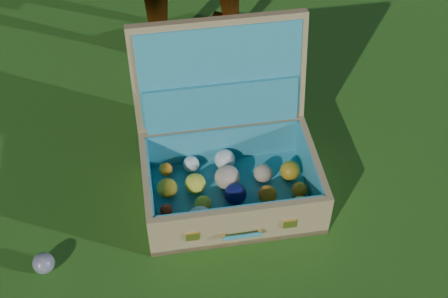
% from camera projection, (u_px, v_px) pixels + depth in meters
% --- Properties ---
extents(ground, '(60.00, 60.00, 0.00)m').
position_uv_depth(ground, '(197.00, 188.00, 1.97)').
color(ground, '#215114').
rests_on(ground, ground).
extents(stray_ball, '(0.06, 0.06, 0.06)m').
position_uv_depth(stray_ball, '(44.00, 263.00, 1.74)').
color(stray_ball, '#395B94').
rests_on(stray_ball, ground).
extents(suitcase, '(0.58, 0.52, 0.50)m').
position_uv_depth(suitcase, '(227.00, 152.00, 1.88)').
color(suitcase, tan).
rests_on(suitcase, ground).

